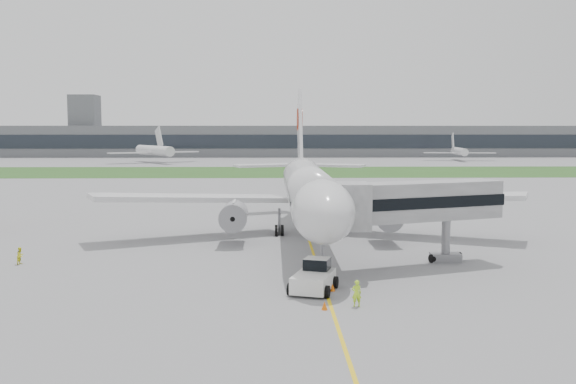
{
  "coord_description": "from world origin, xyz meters",
  "views": [
    {
      "loc": [
        -3.92,
        -65.39,
        11.92
      ],
      "look_at": [
        -2.32,
        2.0,
        5.43
      ],
      "focal_mm": 40.0,
      "sensor_mm": 36.0,
      "label": 1
    }
  ],
  "objects_px": {
    "jet_bridge": "(410,203)",
    "airliner": "(308,187)",
    "pushback_tug": "(314,277)",
    "ground_crew_near": "(357,293)"
  },
  "relations": [
    {
      "from": "jet_bridge",
      "to": "airliner",
      "type": "bearing_deg",
      "value": 97.3
    },
    {
      "from": "pushback_tug",
      "to": "jet_bridge",
      "type": "xyz_separation_m",
      "value": [
        8.82,
        8.14,
        4.59
      ]
    },
    {
      "from": "ground_crew_near",
      "to": "airliner",
      "type": "bearing_deg",
      "value": -92.76
    },
    {
      "from": "jet_bridge",
      "to": "ground_crew_near",
      "type": "distance_m",
      "value": 14.76
    },
    {
      "from": "airliner",
      "to": "pushback_tug",
      "type": "height_order",
      "value": "airliner"
    },
    {
      "from": "airliner",
      "to": "pushback_tug",
      "type": "relative_size",
      "value": 10.69
    },
    {
      "from": "pushback_tug",
      "to": "ground_crew_near",
      "type": "xyz_separation_m",
      "value": [
        2.58,
        -4.37,
        -0.15
      ]
    },
    {
      "from": "airliner",
      "to": "pushback_tug",
      "type": "distance_m",
      "value": 23.87
    },
    {
      "from": "jet_bridge",
      "to": "pushback_tug",
      "type": "bearing_deg",
      "value": -157.6
    },
    {
      "from": "ground_crew_near",
      "to": "pushback_tug",
      "type": "bearing_deg",
      "value": -65.76
    }
  ]
}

